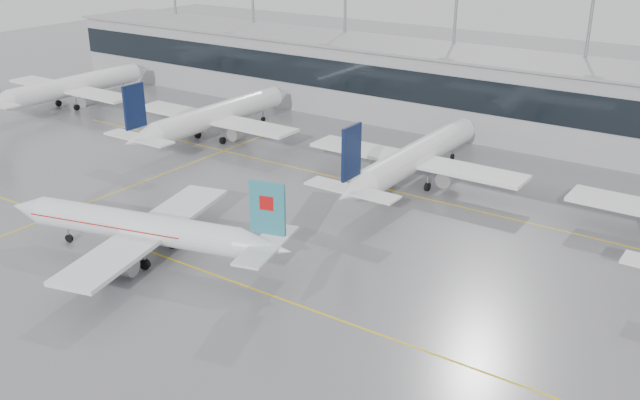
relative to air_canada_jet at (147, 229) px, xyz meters
The scene contains 12 objects.
ground 13.15m from the air_canada_jet, ahead, with size 320.00×320.00×0.00m, color slate.
taxi_line_main 13.15m from the air_canada_jet, ahead, with size 120.00×0.25×0.01m, color yellow.
taxi_line_north 33.51m from the air_canada_jet, 67.55° to the left, with size 120.00×0.25×0.01m, color yellow.
taxi_line_cross 23.63m from the air_canada_jet, 137.47° to the left, with size 0.25×60.00×0.01m, color yellow.
terminal 64.17m from the air_canada_jet, 78.54° to the left, with size 180.00×15.00×12.00m, color #9A9A9E.
terminal_glass 56.90m from the air_canada_jet, 77.02° to the left, with size 180.00×0.20×5.00m, color black.
terminal_roof 64.75m from the air_canada_jet, 78.54° to the left, with size 182.00×16.00×0.40m, color gray.
light_masts 70.74m from the air_canada_jet, 79.51° to the left, with size 156.40×1.00×22.60m.
air_canada_jet is the anchor object (origin of this frame).
parked_jet_a 66.86m from the air_canada_jet, 148.91° to the left, with size 29.64×36.96×11.72m.
parked_jet_b 41.08m from the air_canada_jet, 122.81° to the left, with size 29.64×36.96×11.72m.
parked_jet_c 36.80m from the air_canada_jet, 69.74° to the left, with size 29.64×36.96×11.72m.
Camera 1 is at (39.63, -45.46, 33.46)m, focal length 40.00 mm.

